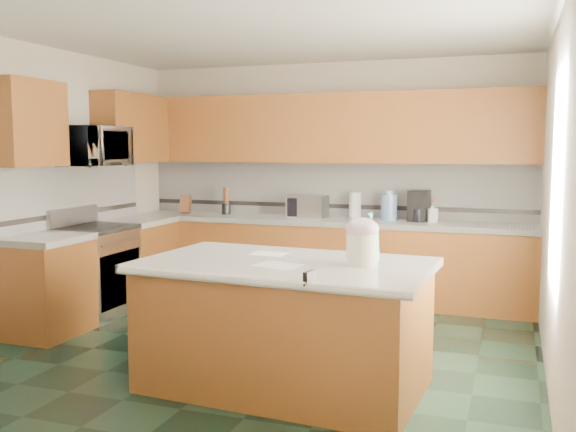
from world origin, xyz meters
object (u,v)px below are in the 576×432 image
at_px(soap_bottle_island, 370,238).
at_px(knife_block, 186,204).
at_px(coffee_maker, 419,206).
at_px(island_top, 285,265).
at_px(island_base, 285,328).
at_px(treat_jar, 362,249).
at_px(toaster_oven, 307,207).

height_order(soap_bottle_island, knife_block, soap_bottle_island).
bearing_deg(coffee_maker, island_top, -90.92).
relative_size(island_base, treat_jar, 8.70).
relative_size(treat_jar, knife_block, 1.02).
height_order(island_top, treat_jar, treat_jar).
bearing_deg(island_base, island_top, 0.00).
height_order(island_top, soap_bottle_island, soap_bottle_island).
bearing_deg(treat_jar, toaster_oven, 100.87).
xyz_separation_m(island_base, island_top, (0.00, 0.00, 0.46)).
height_order(treat_jar, knife_block, knife_block).
relative_size(soap_bottle_island, knife_block, 1.65).
bearing_deg(coffee_maker, knife_block, -169.35).
bearing_deg(knife_block, soap_bottle_island, -52.77).
relative_size(treat_jar, soap_bottle_island, 0.62).
height_order(soap_bottle_island, coffee_maker, soap_bottle_island).
distance_m(island_base, treat_jar, 0.81).
bearing_deg(knife_block, island_base, -60.27).
distance_m(island_top, toaster_oven, 2.88).
distance_m(island_base, coffee_maker, 2.94).
xyz_separation_m(treat_jar, soap_bottle_island, (0.04, 0.07, 0.07)).
bearing_deg(coffee_maker, toaster_oven, -168.60).
bearing_deg(soap_bottle_island, knife_block, 140.84).
bearing_deg(island_top, soap_bottle_island, 12.62).
xyz_separation_m(island_top, toaster_oven, (-0.72, 2.78, 0.16)).
distance_m(soap_bottle_island, coffee_maker, 2.72).
bearing_deg(soap_bottle_island, coffee_maker, 94.71).
relative_size(soap_bottle_island, toaster_oven, 0.82).
bearing_deg(toaster_oven, island_base, -74.68).
bearing_deg(island_top, toaster_oven, 108.13).
xyz_separation_m(island_base, soap_bottle_island, (0.59, 0.09, 0.67)).
bearing_deg(island_base, soap_bottle_island, 12.62).
xyz_separation_m(soap_bottle_island, toaster_oven, (-1.32, 2.69, -0.05)).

